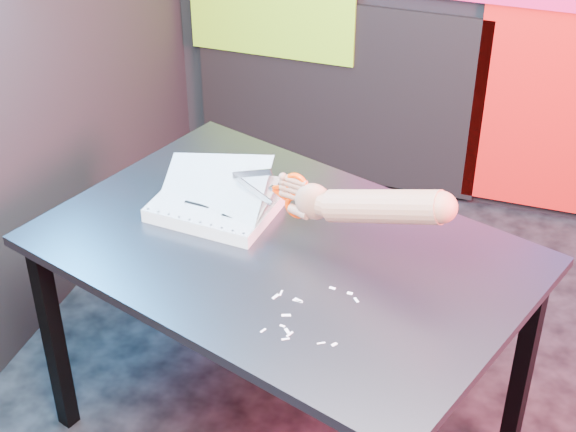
% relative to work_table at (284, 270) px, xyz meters
% --- Properties ---
extents(room, '(3.01, 3.01, 2.71)m').
position_rel_work_table_xyz_m(room, '(0.46, 0.11, 0.68)').
color(room, black).
rests_on(room, ground).
extents(backdrop, '(2.88, 0.05, 2.08)m').
position_rel_work_table_xyz_m(backdrop, '(0.52, 1.57, 0.28)').
color(backdrop, red).
rests_on(backdrop, ground).
extents(work_table, '(1.54, 1.26, 0.75)m').
position_rel_work_table_xyz_m(work_table, '(0.00, 0.00, 0.00)').
color(work_table, black).
rests_on(work_table, ground).
extents(printout_stack, '(0.36, 0.28, 0.18)m').
position_rel_work_table_xyz_m(printout_stack, '(-0.25, 0.10, 0.10)').
color(printout_stack, silver).
rests_on(printout_stack, work_table).
extents(scissors, '(0.24, 0.06, 0.14)m').
position_rel_work_table_xyz_m(scissors, '(0.00, 0.06, 0.22)').
color(scissors, silver).
rests_on(scissors, printout_stack).
extents(hand_forearm, '(0.49, 0.16, 0.20)m').
position_rel_work_table_xyz_m(hand_forearm, '(0.24, 0.00, 0.27)').
color(hand_forearm, '#A3603F').
rests_on(hand_forearm, work_table).
extents(paper_clippings, '(0.22, 0.24, 0.00)m').
position_rel_work_table_xyz_m(paper_clippings, '(0.14, -0.25, 0.08)').
color(paper_clippings, white).
rests_on(paper_clippings, work_table).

